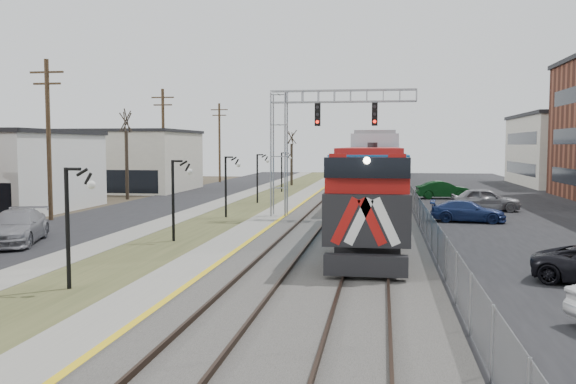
# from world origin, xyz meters

# --- Properties ---
(street_west) EXTENTS (7.00, 120.00, 0.04)m
(street_west) POSITION_xyz_m (-11.50, 35.00, 0.02)
(street_west) COLOR black
(street_west) RESTS_ON ground
(sidewalk) EXTENTS (2.00, 120.00, 0.08)m
(sidewalk) POSITION_xyz_m (-7.00, 35.00, 0.04)
(sidewalk) COLOR gray
(sidewalk) RESTS_ON ground
(grass_median) EXTENTS (4.00, 120.00, 0.06)m
(grass_median) POSITION_xyz_m (-4.00, 35.00, 0.03)
(grass_median) COLOR #3E4424
(grass_median) RESTS_ON ground
(platform) EXTENTS (2.00, 120.00, 0.24)m
(platform) POSITION_xyz_m (-1.00, 35.00, 0.12)
(platform) COLOR gray
(platform) RESTS_ON ground
(ballast_bed) EXTENTS (8.00, 120.00, 0.20)m
(ballast_bed) POSITION_xyz_m (4.00, 35.00, 0.10)
(ballast_bed) COLOR #595651
(ballast_bed) RESTS_ON ground
(parking_lot) EXTENTS (16.00, 120.00, 0.04)m
(parking_lot) POSITION_xyz_m (16.00, 35.00, 0.02)
(parking_lot) COLOR black
(parking_lot) RESTS_ON ground
(platform_edge) EXTENTS (0.24, 120.00, 0.01)m
(platform_edge) POSITION_xyz_m (-0.12, 35.00, 0.24)
(platform_edge) COLOR gold
(platform_edge) RESTS_ON platform
(track_near) EXTENTS (1.58, 120.00, 0.15)m
(track_near) POSITION_xyz_m (2.00, 35.00, 0.28)
(track_near) COLOR #2D2119
(track_near) RESTS_ON ballast_bed
(track_far) EXTENTS (1.58, 120.00, 0.15)m
(track_far) POSITION_xyz_m (5.50, 35.00, 0.28)
(track_far) COLOR #2D2119
(track_far) RESTS_ON ballast_bed
(train) EXTENTS (3.00, 108.65, 5.33)m
(train) POSITION_xyz_m (5.50, 66.03, 2.94)
(train) COLOR #13599A
(train) RESTS_ON ground
(signal_gantry) EXTENTS (9.00, 1.07, 8.15)m
(signal_gantry) POSITION_xyz_m (1.22, 27.99, 5.59)
(signal_gantry) COLOR gray
(signal_gantry) RESTS_ON ground
(lampposts) EXTENTS (0.14, 62.14, 4.00)m
(lampposts) POSITION_xyz_m (-4.00, 18.29, 2.00)
(lampposts) COLOR black
(lampposts) RESTS_ON ground
(utility_poles) EXTENTS (0.28, 80.28, 10.00)m
(utility_poles) POSITION_xyz_m (-14.50, 25.00, 5.00)
(utility_poles) COLOR #4C3823
(utility_poles) RESTS_ON ground
(fence) EXTENTS (0.04, 120.00, 1.60)m
(fence) POSITION_xyz_m (8.20, 35.00, 0.80)
(fence) COLOR gray
(fence) RESTS_ON ground
(bare_trees) EXTENTS (12.30, 42.30, 5.95)m
(bare_trees) POSITION_xyz_m (-12.66, 38.91, 2.70)
(bare_trees) COLOR #382D23
(bare_trees) RESTS_ON ground
(car_lot_d) EXTENTS (4.67, 2.31, 1.31)m
(car_lot_d) POSITION_xyz_m (11.18, 28.09, 0.65)
(car_lot_d) COLOR navy
(car_lot_d) RESTS_ON ground
(car_lot_e) EXTENTS (4.82, 1.94, 1.64)m
(car_lot_e) POSITION_xyz_m (13.28, 34.78, 0.82)
(car_lot_e) COLOR gray
(car_lot_e) RESTS_ON ground
(car_lot_f) EXTENTS (4.80, 2.15, 1.53)m
(car_lot_f) POSITION_xyz_m (11.28, 44.61, 0.77)
(car_lot_f) COLOR #0C3C15
(car_lot_f) RESTS_ON ground
(car_street_b) EXTENTS (3.81, 5.87, 1.58)m
(car_street_b) POSITION_xyz_m (-11.19, 16.22, 0.79)
(car_street_b) COLOR gray
(car_street_b) RESTS_ON ground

